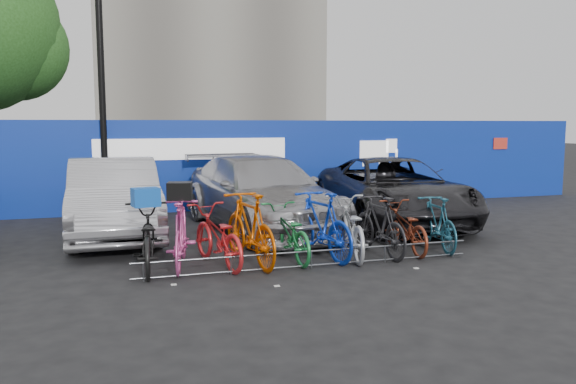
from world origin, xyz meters
name	(u,v)px	position (x,y,z in m)	size (l,w,h in m)	color
ground	(300,260)	(0.00, 0.00, 0.00)	(100.00, 100.00, 0.00)	black
hoarding	(231,165)	(0.01, 6.00, 1.20)	(22.00, 0.18, 2.40)	navy
lamppost	(102,83)	(-3.20, 5.40, 3.27)	(0.25, 0.50, 6.11)	black
bike_rack	(311,258)	(0.00, -0.60, 0.16)	(5.60, 0.03, 0.30)	#595B60
car_1	(114,198)	(-3.01, 3.02, 0.80)	(1.69, 4.85, 1.60)	#B8B8BE
car_2	(261,193)	(0.07, 2.93, 0.80)	(2.24, 5.52, 1.60)	#A09FA4
car_3	(393,191)	(3.19, 2.79, 0.76)	(2.52, 5.46, 1.52)	black
bike_0	(147,238)	(-2.51, 0.06, 0.51)	(0.68, 1.94, 1.02)	black
bike_1	(181,234)	(-1.98, 0.06, 0.55)	(0.52, 1.84, 1.10)	#E24EA0
bike_2	(217,236)	(-1.41, 0.00, 0.49)	(0.65, 1.87, 0.98)	red
bike_3	(250,228)	(-0.89, -0.08, 0.60)	(0.57, 2.01, 1.21)	#CB4E03
bike_4	(288,233)	(-0.19, 0.04, 0.47)	(0.62, 1.78, 0.94)	#1B7E3A
bike_5	(321,225)	(0.38, 0.00, 0.59)	(0.55, 1.95, 1.17)	#0C32BB
bike_6	(350,228)	(0.91, -0.02, 0.51)	(0.68, 1.95, 1.02)	#AEB2B6
bike_7	(379,225)	(1.44, -0.09, 0.53)	(0.50, 1.77, 1.07)	#262528
bike_8	(404,227)	(2.00, 0.03, 0.45)	(0.59, 1.71, 0.90)	maroon
bike_9	(437,223)	(2.64, 0.00, 0.50)	(0.47, 1.65, 0.99)	#1D566E
cargo_crate	(146,197)	(-2.51, 0.06, 1.16)	(0.40, 0.31, 0.29)	#0F4FB9
cargo_topcase	(180,191)	(-1.98, 0.06, 1.24)	(0.38, 0.34, 0.28)	black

